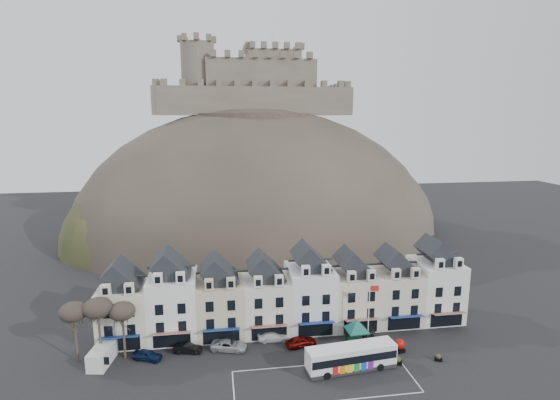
# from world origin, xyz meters

# --- Properties ---
(ground) EXTENTS (300.00, 300.00, 0.00)m
(ground) POSITION_xyz_m (0.00, 0.00, 0.00)
(ground) COLOR black
(ground) RESTS_ON ground
(coach_bay_markings) EXTENTS (22.00, 7.50, 0.01)m
(coach_bay_markings) POSITION_xyz_m (2.00, 1.25, 0.00)
(coach_bay_markings) COLOR silver
(coach_bay_markings) RESTS_ON ground
(townhouse_terrace) EXTENTS (54.40, 9.35, 11.80)m
(townhouse_terrace) POSITION_xyz_m (0.15, 15.97, 5.30)
(townhouse_terrace) COLOR #ECE7CC
(townhouse_terrace) RESTS_ON ground
(castle_hill) EXTENTS (100.00, 76.00, 68.00)m
(castle_hill) POSITION_xyz_m (1.25, 68.95, 0.11)
(castle_hill) COLOR #343028
(castle_hill) RESTS_ON ground
(castle) EXTENTS (50.20, 22.20, 22.00)m
(castle) POSITION_xyz_m (0.51, 75.93, 40.19)
(castle) COLOR brown
(castle) RESTS_ON ground
(tree_left_far) EXTENTS (3.61, 3.61, 8.24)m
(tree_left_far) POSITION_xyz_m (-29.00, 10.50, 6.90)
(tree_left_far) COLOR #3C3326
(tree_left_far) RESTS_ON ground
(tree_left_mid) EXTENTS (3.78, 3.78, 8.64)m
(tree_left_mid) POSITION_xyz_m (-26.00, 10.50, 7.24)
(tree_left_mid) COLOR #3C3326
(tree_left_mid) RESTS_ON ground
(tree_left_near) EXTENTS (3.43, 3.43, 7.84)m
(tree_left_near) POSITION_xyz_m (-23.00, 10.50, 6.55)
(tree_left_near) COLOR #3C3326
(tree_left_near) RESTS_ON ground
(bus) EXTENTS (11.80, 3.95, 3.27)m
(bus) POSITION_xyz_m (5.97, 3.31, 1.81)
(bus) COLOR #262628
(bus) RESTS_ON ground
(bus_shelter) EXTENTS (5.89, 5.89, 3.74)m
(bus_shelter) POSITION_xyz_m (8.64, 9.18, 2.91)
(bus_shelter) COLOR black
(bus_shelter) RESTS_ON ground
(red_buoy) EXTENTS (1.48, 1.48, 1.84)m
(red_buoy) POSITION_xyz_m (13.87, 6.50, 0.94)
(red_buoy) COLOR black
(red_buoy) RESTS_ON ground
(flagpole) EXTENTS (1.29, 0.30, 9.01)m
(flagpole) POSITION_xyz_m (10.39, 9.08, 5.15)
(flagpole) COLOR silver
(flagpole) RESTS_ON ground
(white_van) EXTENTS (3.00, 5.37, 2.32)m
(white_van) POSITION_xyz_m (-25.64, 9.50, 1.16)
(white_van) COLOR white
(white_van) RESTS_ON ground
(planter_west) EXTENTS (1.20, 0.92, 1.08)m
(planter_west) POSITION_xyz_m (12.38, 3.50, 0.52)
(planter_west) COLOR black
(planter_west) RESTS_ON ground
(planter_east) EXTENTS (1.05, 0.76, 0.95)m
(planter_east) POSITION_xyz_m (18.00, 3.50, 0.46)
(planter_east) COLOR black
(planter_east) RESTS_ON ground
(car_navy) EXTENTS (4.26, 2.94, 1.35)m
(car_navy) POSITION_xyz_m (-19.99, 9.50, 0.67)
(car_navy) COLOR #0B193A
(car_navy) RESTS_ON ground
(car_black) EXTENTS (4.04, 2.05, 1.27)m
(car_black) POSITION_xyz_m (-14.80, 10.48, 0.64)
(car_black) COLOR black
(car_black) RESTS_ON ground
(car_silver) EXTENTS (5.34, 3.50, 1.39)m
(car_silver) POSITION_xyz_m (-9.21, 10.36, 0.69)
(car_silver) COLOR #AAADB2
(car_silver) RESTS_ON ground
(car_white) EXTENTS (4.58, 1.94, 1.32)m
(car_white) POSITION_xyz_m (-2.85, 12.00, 0.66)
(car_white) COLOR white
(car_white) RESTS_ON ground
(car_maroon) EXTENTS (4.58, 2.56, 1.47)m
(car_maroon) POSITION_xyz_m (0.80, 9.85, 0.74)
(car_maroon) COLOR #510704
(car_maroon) RESTS_ON ground
(car_charcoal) EXTENTS (4.57, 2.94, 1.42)m
(car_charcoal) POSITION_xyz_m (10.00, 11.65, 0.71)
(car_charcoal) COLOR black
(car_charcoal) RESTS_ON ground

